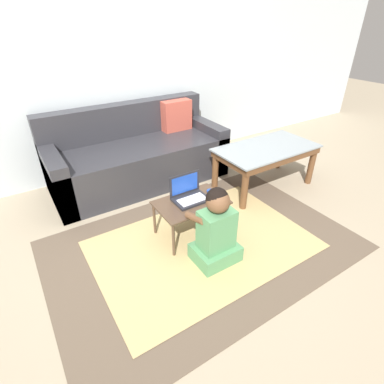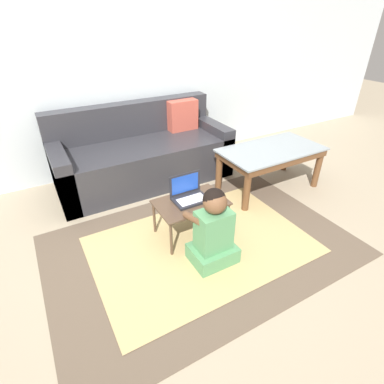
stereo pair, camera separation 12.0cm
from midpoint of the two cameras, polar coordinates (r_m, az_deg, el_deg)
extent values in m
plane|color=gray|center=(2.78, 2.76, -7.61)|extent=(16.00, 16.00, 0.00)
cube|color=silver|center=(3.73, -11.67, 23.03)|extent=(9.00, 0.06, 2.50)
cube|color=brown|center=(2.64, 3.19, -10.07)|extent=(2.53, 1.69, 0.01)
cube|color=tan|center=(2.63, 3.19, -9.99)|extent=(1.82, 1.22, 0.00)
cube|color=#2D2D33|center=(3.54, -8.12, 5.70)|extent=(1.97, 0.84, 0.47)
cube|color=#2D2D33|center=(3.68, -10.62, 13.58)|extent=(1.97, 0.18, 0.38)
cube|color=#2D2D33|center=(3.34, -22.64, 2.85)|extent=(0.16, 0.84, 0.58)
cube|color=#2D2D33|center=(3.90, 4.31, 9.23)|extent=(0.16, 0.84, 0.58)
cube|color=#B24C3D|center=(3.77, -0.83, 14.39)|extent=(0.36, 0.14, 0.36)
cube|color=gray|center=(3.37, 15.94, 7.78)|extent=(1.12, 0.60, 0.02)
cube|color=brown|center=(3.39, 15.83, 7.10)|extent=(1.07, 0.58, 0.07)
cylinder|color=brown|center=(3.00, 11.52, 0.25)|extent=(0.07, 0.07, 0.46)
cylinder|color=brown|center=(3.68, 23.69, 4.19)|extent=(0.07, 0.07, 0.46)
cylinder|color=brown|center=(3.33, 6.18, 4.02)|extent=(0.07, 0.07, 0.46)
cylinder|color=brown|center=(3.96, 18.32, 7.11)|extent=(0.07, 0.07, 0.46)
cube|color=#4C3828|center=(2.57, 1.10, -2.05)|extent=(0.60, 0.39, 0.02)
cylinder|color=#4C3828|center=(2.44, -2.56, -9.10)|extent=(0.02, 0.02, 0.33)
cylinder|color=#4C3828|center=(2.68, 8.08, -5.24)|extent=(0.02, 0.02, 0.33)
cylinder|color=#4C3828|center=(2.69, -5.94, -4.92)|extent=(0.02, 0.02, 0.33)
cylinder|color=#4C3828|center=(2.91, 4.06, -1.77)|extent=(0.02, 0.02, 0.33)
cube|color=#232328|center=(2.58, 1.07, -1.47)|extent=(0.30, 0.21, 0.02)
cube|color=silver|center=(2.56, 1.29, -1.45)|extent=(0.24, 0.13, 0.00)
cube|color=#232328|center=(2.60, -0.04, 1.61)|extent=(0.30, 0.01, 0.20)
cube|color=#1E47B7|center=(2.59, 0.01, 1.57)|extent=(0.26, 0.00, 0.16)
ellipsoid|color=#234CB2|center=(2.67, 4.99, -0.07)|extent=(0.06, 0.10, 0.04)
cube|color=#518E5B|center=(2.47, 5.36, -11.58)|extent=(0.35, 0.28, 0.14)
cube|color=#518E5B|center=(2.31, 5.65, -7.26)|extent=(0.26, 0.18, 0.33)
sphere|color=brown|center=(2.17, 5.99, -1.96)|extent=(0.18, 0.18, 0.18)
sphere|color=black|center=(2.16, 5.85, -1.46)|extent=(0.17, 0.17, 0.17)
cylinder|color=brown|center=(2.28, 1.63, -4.99)|extent=(0.06, 0.24, 0.12)
cylinder|color=brown|center=(2.39, 6.70, -3.25)|extent=(0.06, 0.24, 0.12)
camera|label=1|loc=(0.06, -88.67, 0.80)|focal=28.00mm
camera|label=2|loc=(0.06, 91.33, -0.80)|focal=28.00mm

